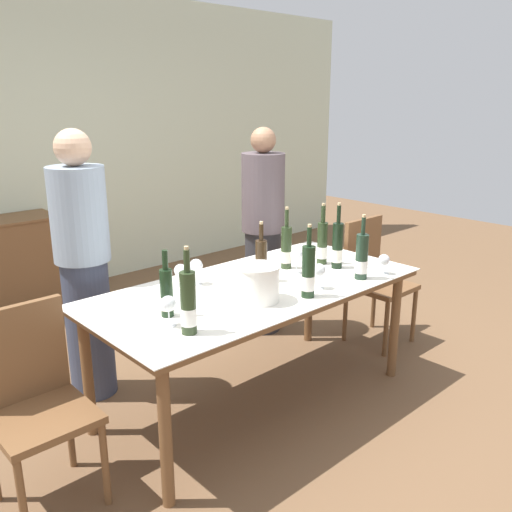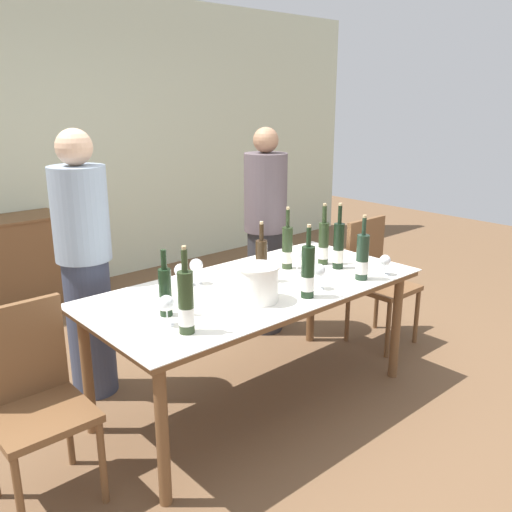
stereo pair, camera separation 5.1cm
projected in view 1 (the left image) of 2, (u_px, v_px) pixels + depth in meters
ground_plane at (256, 401)px, 3.37m from camera, size 12.00×12.00×0.00m
back_wall at (45, 144)px, 5.01m from camera, size 8.00×0.10×2.80m
dining_table at (256, 296)px, 3.18m from camera, size 1.99×0.95×0.76m
ice_bucket at (259, 282)px, 2.90m from camera, size 0.23×0.23×0.20m
wine_bottle_0 at (337, 246)px, 3.45m from camera, size 0.07×0.07×0.42m
wine_bottle_1 at (286, 248)px, 3.45m from camera, size 0.07×0.07×0.40m
wine_bottle_2 at (261, 262)px, 3.20m from camera, size 0.07×0.07×0.37m
wine_bottle_3 at (167, 293)px, 2.69m from camera, size 0.07×0.07×0.34m
wine_bottle_4 at (308, 273)px, 2.95m from camera, size 0.07×0.07×0.41m
wine_bottle_5 at (322, 243)px, 3.54m from camera, size 0.07×0.07×0.40m
wine_bottle_6 at (188, 304)px, 2.48m from camera, size 0.08×0.08×0.42m
wine_bottle_7 at (362, 258)px, 3.25m from camera, size 0.08×0.08×0.40m
wine_glass_0 at (297, 256)px, 3.35m from camera, size 0.08×0.08×0.16m
wine_glass_1 at (196, 267)px, 3.15m from camera, size 0.08×0.08×0.15m
wine_glass_2 at (181, 271)px, 3.13m from camera, size 0.08×0.08×0.13m
wine_glass_3 at (384, 261)px, 3.35m from camera, size 0.07×0.07×0.13m
wine_glass_4 at (168, 305)px, 2.57m from camera, size 0.08×0.08×0.15m
wine_glass_5 at (319, 271)px, 3.08m from camera, size 0.07×0.07×0.15m
chair_right_end at (372, 273)px, 4.13m from camera, size 0.42×0.42×0.94m
chair_left_end at (33, 394)px, 2.45m from camera, size 0.42×0.42×0.93m
person_host at (84, 268)px, 3.26m from camera, size 0.33×0.33×1.65m
person_guest_left at (263, 233)px, 4.21m from camera, size 0.33×0.33×1.61m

